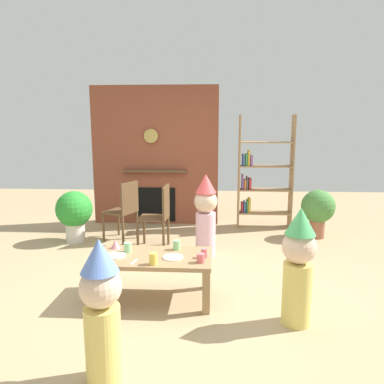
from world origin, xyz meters
TOP-DOWN VIEW (x-y plane):
  - ground_plane at (0.00, 0.00)m, footprint 12.00×12.00m
  - brick_fireplace_feature at (-0.62, 2.60)m, footprint 2.20×0.28m
  - bookshelf at (1.19, 2.40)m, footprint 0.90×0.28m
  - coffee_table at (-0.18, -0.35)m, footprint 1.12×0.61m
  - paper_cup_near_left at (0.31, -0.37)m, footprint 0.06×0.06m
  - paper_cup_near_right at (-0.46, -0.25)m, footprint 0.08×0.08m
  - paper_cup_center at (0.03, -0.15)m, footprint 0.07×0.07m
  - paper_cup_far_left at (0.28, -0.50)m, footprint 0.08×0.08m
  - paper_cup_far_right at (-0.15, -0.57)m, footprint 0.07×0.07m
  - paper_plate_front at (0.01, -0.40)m, footprint 0.20×0.20m
  - paper_plate_rear at (-0.56, -0.38)m, footprint 0.21×0.21m
  - birthday_cake_slice at (-0.62, -0.15)m, footprint 0.10×0.10m
  - table_fork at (-0.34, -0.53)m, footprint 0.05×0.15m
  - child_with_cone_hat at (-0.33, -1.55)m, footprint 0.28×0.28m
  - child_in_pink at (1.12, -0.74)m, footprint 0.29×0.29m
  - child_by_the_chairs at (0.30, 0.92)m, footprint 0.30×0.30m
  - dining_chair_left at (-0.92, 1.50)m, footprint 0.52×0.52m
  - dining_chair_middle at (-0.35, 1.17)m, footprint 0.42×0.42m
  - potted_plant_tall at (2.01, 1.82)m, footprint 0.51×0.51m
  - potted_plant_short at (-1.66, 1.41)m, footprint 0.53×0.53m

SIDE VIEW (x-z plane):
  - ground_plane at x=0.00m, z-range 0.00..0.00m
  - coffee_table at x=-0.18m, z-range 0.15..0.60m
  - table_fork at x=-0.34m, z-range 0.45..0.45m
  - paper_plate_front at x=0.01m, z-range 0.45..0.46m
  - paper_plate_rear at x=-0.56m, z-range 0.45..0.46m
  - potted_plant_short at x=-1.66m, z-range 0.07..0.84m
  - potted_plant_tall at x=2.01m, z-range 0.08..0.84m
  - paper_cup_far_left at x=0.28m, z-range 0.45..0.53m
  - paper_cup_near_left at x=0.31m, z-range 0.45..0.54m
  - birthday_cake_slice at x=-0.62m, z-range 0.45..0.54m
  - paper_cup_center at x=0.03m, z-range 0.45..0.55m
  - paper_cup_near_right at x=-0.46m, z-range 0.45..0.55m
  - paper_cup_far_right at x=-0.15m, z-range 0.45..0.56m
  - dining_chair_left at x=-0.92m, z-range 0.06..0.96m
  - dining_chair_middle at x=-0.35m, z-range 0.06..0.96m
  - child_with_cone_hat at x=-0.33m, z-range 0.03..1.02m
  - child_in_pink at x=1.12m, z-range 0.03..1.06m
  - child_by_the_chairs at x=0.30m, z-range 0.03..1.13m
  - bookshelf at x=1.19m, z-range -0.08..1.82m
  - brick_fireplace_feature at x=-0.62m, z-range -0.01..2.39m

